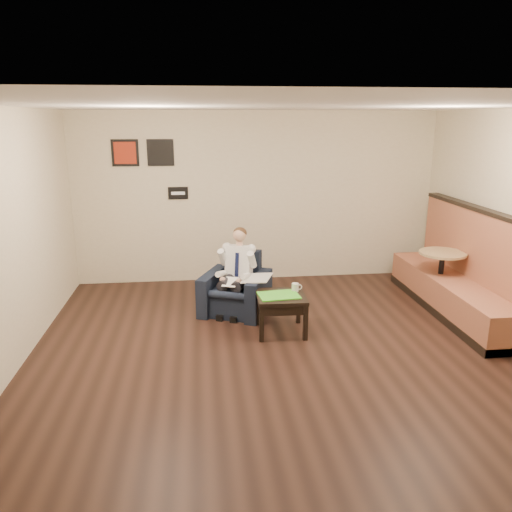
{
  "coord_description": "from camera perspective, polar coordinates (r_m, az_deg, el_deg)",
  "views": [
    {
      "loc": [
        -0.97,
        -5.2,
        2.67
      ],
      "look_at": [
        -0.23,
        1.2,
        0.89
      ],
      "focal_mm": 35.0,
      "sensor_mm": 36.0,
      "label": 1
    }
  ],
  "objects": [
    {
      "name": "art_print_left",
      "position": [
        8.28,
        -14.73,
        11.33
      ],
      "size": [
        0.42,
        0.03,
        0.42
      ],
      "primitive_type": "cube",
      "color": "#A52914",
      "rests_on": "wall_back"
    },
    {
      "name": "wall_back",
      "position": [
        8.35,
        0.14,
        6.68
      ],
      "size": [
        6.0,
        0.02,
        2.8
      ],
      "primitive_type": "cube",
      "color": "beige",
      "rests_on": "ground"
    },
    {
      "name": "smartphone",
      "position": [
        6.54,
        3.16,
        -3.89
      ],
      "size": [
        0.17,
        0.11,
        0.01
      ],
      "primitive_type": "cube",
      "rotation": [
        0.0,
        0.0,
        -0.21
      ],
      "color": "black",
      "rests_on": "side_table"
    },
    {
      "name": "banquette",
      "position": [
        7.51,
        21.97,
        -0.65
      ],
      "size": [
        0.69,
        2.88,
        1.47
      ],
      "primitive_type": "cube",
      "color": "#955339",
      "rests_on": "ground"
    },
    {
      "name": "armchair",
      "position": [
        7.06,
        -2.38,
        -3.22
      ],
      "size": [
        1.13,
        1.13,
        0.83
      ],
      "primitive_type": "cube",
      "rotation": [
        0.0,
        0.0,
        -0.4
      ],
      "color": "black",
      "rests_on": "ground"
    },
    {
      "name": "cafe_table",
      "position": [
        7.76,
        20.29,
        -2.5
      ],
      "size": [
        0.68,
        0.68,
        0.82
      ],
      "primitive_type": "cylinder",
      "rotation": [
        0.0,
        0.0,
        -0.03
      ],
      "color": "tan",
      "rests_on": "ground"
    },
    {
      "name": "ground",
      "position": [
        5.92,
        3.6,
        -11.39
      ],
      "size": [
        6.0,
        6.0,
        0.0
      ],
      "primitive_type": "plane",
      "color": "black",
      "rests_on": "ground"
    },
    {
      "name": "ceiling",
      "position": [
        5.29,
        4.13,
        16.8
      ],
      "size": [
        6.0,
        6.0,
        0.02
      ],
      "primitive_type": "cube",
      "color": "white",
      "rests_on": "wall_back"
    },
    {
      "name": "wall_left",
      "position": [
        5.73,
        -27.18,
        0.89
      ],
      "size": [
        0.02,
        6.0,
        2.8
      ],
      "primitive_type": "cube",
      "color": "beige",
      "rests_on": "ground"
    },
    {
      "name": "newspaper",
      "position": [
        6.83,
        0.13,
        -2.53
      ],
      "size": [
        0.49,
        0.55,
        0.01
      ],
      "primitive_type": "cube",
      "rotation": [
        0.0,
        0.0,
        -0.35
      ],
      "color": "silver",
      "rests_on": "armchair"
    },
    {
      "name": "wall_front",
      "position": [
        2.72,
        15.54,
        -13.0
      ],
      "size": [
        6.0,
        0.02,
        2.8
      ],
      "primitive_type": "cube",
      "color": "beige",
      "rests_on": "ground"
    },
    {
      "name": "art_print_right",
      "position": [
        8.22,
        -10.86,
        11.53
      ],
      "size": [
        0.42,
        0.03,
        0.42
      ],
      "primitive_type": "cube",
      "color": "black",
      "rests_on": "wall_back"
    },
    {
      "name": "seating_sign",
      "position": [
        8.28,
        -8.89,
        7.11
      ],
      "size": [
        0.32,
        0.02,
        0.2
      ],
      "primitive_type": "cube",
      "color": "black",
      "rests_on": "wall_back"
    },
    {
      "name": "side_table",
      "position": [
        6.46,
        2.85,
        -6.58
      ],
      "size": [
        0.63,
        0.63,
        0.5
      ],
      "primitive_type": "cube",
      "rotation": [
        0.0,
        0.0,
        -0.03
      ],
      "color": "black",
      "rests_on": "ground"
    },
    {
      "name": "green_folder",
      "position": [
        6.34,
        2.61,
        -4.5
      ],
      "size": [
        0.54,
        0.41,
        0.01
      ],
      "primitive_type": "cube",
      "rotation": [
        0.0,
        0.0,
        0.11
      ],
      "color": "#4BD62A",
      "rests_on": "side_table"
    },
    {
      "name": "coffee_mug",
      "position": [
        6.51,
        4.49,
        -3.58
      ],
      "size": [
        0.09,
        0.09,
        0.11
      ],
      "primitive_type": "cylinder",
      "rotation": [
        0.0,
        0.0,
        -0.03
      ],
      "color": "white",
      "rests_on": "side_table"
    },
    {
      "name": "seated_man",
      "position": [
        6.91,
        -2.68,
        -2.29
      ],
      "size": [
        0.82,
        0.96,
        1.14
      ],
      "primitive_type": null,
      "rotation": [
        0.0,
        0.0,
        -0.4
      ],
      "color": "silver",
      "rests_on": "armchair"
    },
    {
      "name": "lap_papers",
      "position": [
        6.85,
        -2.93,
        -2.98
      ],
      "size": [
        0.27,
        0.32,
        0.01
      ],
      "primitive_type": "cube",
      "rotation": [
        0.0,
        0.0,
        -0.33
      ],
      "color": "white",
      "rests_on": "seated_man"
    }
  ]
}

